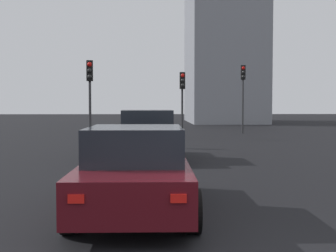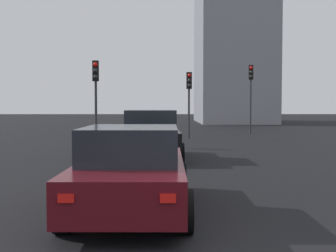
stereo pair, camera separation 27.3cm
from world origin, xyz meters
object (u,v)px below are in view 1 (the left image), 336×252
object	(u,v)px
car_black_right_lead	(147,135)
traffic_light_far_left	(90,84)
car_maroon_right_second	(136,170)
traffic_light_near_right	(243,85)
traffic_light_near_left	(182,91)

from	to	relation	value
car_black_right_lead	traffic_light_far_left	xyz separation A→B (m)	(4.68, 2.55, 1.93)
car_maroon_right_second	traffic_light_near_right	distance (m)	21.56
traffic_light_near_right	traffic_light_near_left	bearing A→B (deg)	-40.68
traffic_light_near_right	traffic_light_far_left	bearing A→B (deg)	-39.72
traffic_light_near_right	traffic_light_far_left	size ratio (longest dim) A/B	1.14
traffic_light_near_right	car_maroon_right_second	bearing A→B (deg)	-10.49
car_maroon_right_second	traffic_light_near_right	world-z (taller)	traffic_light_near_right
car_black_right_lead	traffic_light_near_right	distance (m)	14.43
traffic_light_near_left	traffic_light_near_right	size ratio (longest dim) A/B	0.83
car_maroon_right_second	traffic_light_near_left	xyz separation A→B (m)	(16.70, -1.92, 1.87)
car_maroon_right_second	traffic_light_far_left	size ratio (longest dim) A/B	1.19
traffic_light_far_left	car_black_right_lead	bearing A→B (deg)	22.96
traffic_light_near_left	car_maroon_right_second	bearing A→B (deg)	-11.15
traffic_light_far_left	traffic_light_near_right	bearing A→B (deg)	128.89
traffic_light_near_left	traffic_light_near_right	distance (m)	5.65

